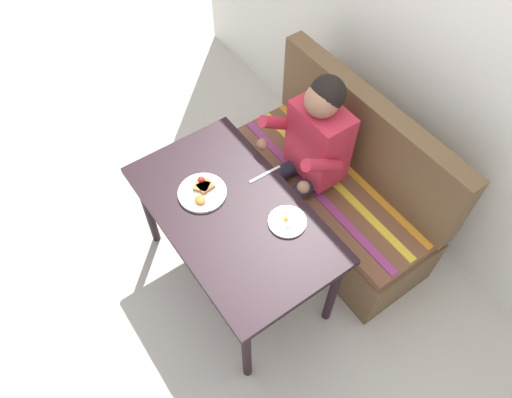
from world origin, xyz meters
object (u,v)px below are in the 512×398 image
Objects in this scene: plate_breakfast at (202,192)px; knife at (265,174)px; person at (309,149)px; plate_eggs at (287,221)px; table at (233,220)px; couch at (334,189)px.

plate_breakfast is 1.30× the size of knife.
person is 6.17× the size of plate_eggs.
person is at bearing 91.04° from knife.
knife is at bearing 109.82° from table.
knife is at bearing 75.45° from plate_breakfast.
plate_eggs is (0.41, 0.26, -0.00)m from plate_breakfast.
knife is at bearing -90.04° from person.
plate_breakfast is 1.33× the size of plate_eggs.
table is at bearing -69.09° from knife.
plate_breakfast is (-0.19, -0.83, 0.41)m from couch.
plate_breakfast is at bearing -161.29° from table.
couch is at bearing 110.83° from plate_eggs.
person is at bearing 82.15° from plate_breakfast.
plate_eggs is 0.33m from knife.
couch is 0.95m from plate_breakfast.
knife is at bearing 164.09° from plate_eggs.
plate_eggs is at bearing 31.95° from plate_breakfast.
table is 0.22m from plate_breakfast.
couch is 7.20× the size of knife.
plate_eggs is at bearing 41.15° from table.
plate_breakfast is 0.48m from plate_eggs.
plate_eggs is at bearing -14.82° from knife.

